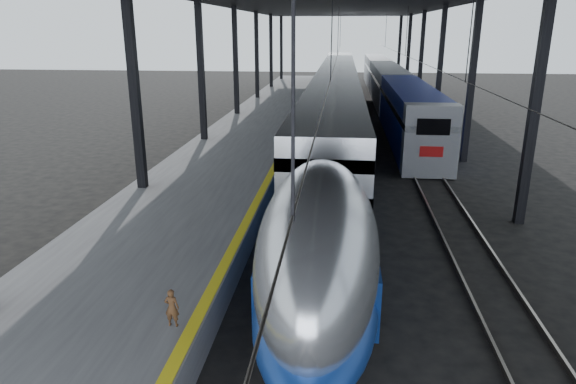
# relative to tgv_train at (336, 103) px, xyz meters

# --- Properties ---
(ground) EXTENTS (160.00, 160.00, 0.00)m
(ground) POSITION_rel_tgv_train_xyz_m (-2.00, -24.11, -2.05)
(ground) COLOR black
(ground) RESTS_ON ground
(platform) EXTENTS (6.00, 80.00, 1.00)m
(platform) POSITION_rel_tgv_train_xyz_m (-5.50, -4.11, -1.55)
(platform) COLOR #4C4C4F
(platform) RESTS_ON ground
(yellow_strip) EXTENTS (0.30, 80.00, 0.01)m
(yellow_strip) POSITION_rel_tgv_train_xyz_m (-2.70, -4.11, -1.04)
(yellow_strip) COLOR gold
(yellow_strip) RESTS_ON platform
(rails) EXTENTS (6.52, 80.00, 0.16)m
(rails) POSITION_rel_tgv_train_xyz_m (2.50, -4.11, -1.97)
(rails) COLOR slate
(rails) RESTS_ON ground
(canopy) EXTENTS (18.00, 75.00, 9.47)m
(canopy) POSITION_rel_tgv_train_xyz_m (-0.10, -4.11, 7.07)
(canopy) COLOR black
(canopy) RESTS_ON ground
(tgv_train) EXTENTS (3.05, 65.20, 4.37)m
(tgv_train) POSITION_rel_tgv_train_xyz_m (0.00, 0.00, 0.00)
(tgv_train) COLOR #B8BBC0
(tgv_train) RESTS_ON ground
(second_train) EXTENTS (2.75, 56.05, 3.78)m
(second_train) POSITION_rel_tgv_train_xyz_m (5.00, 13.97, -0.13)
(second_train) COLOR navy
(second_train) RESTS_ON ground
(child) EXTENTS (0.33, 0.22, 0.90)m
(child) POSITION_rel_tgv_train_xyz_m (-3.15, -29.34, -0.59)
(child) COLOR #4C2F19
(child) RESTS_ON platform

